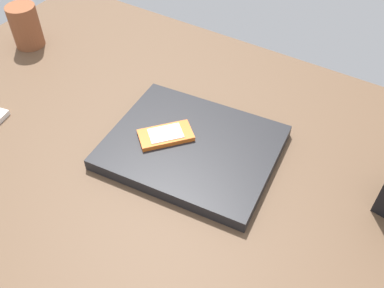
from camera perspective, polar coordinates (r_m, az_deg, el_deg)
desk_surface at (r=81.27cm, az=-4.48°, el=-0.50°), size 120.00×80.00×3.00cm
laptop_closed at (r=77.40cm, az=0.00°, el=-0.43°), size 32.59×27.57×2.33cm
cell_phone_on_laptop at (r=77.54cm, az=-3.49°, el=1.29°), size 10.23×10.71×1.04cm
pen_cup at (r=111.09cm, az=-21.56°, el=14.58°), size 6.84×6.84×10.10cm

